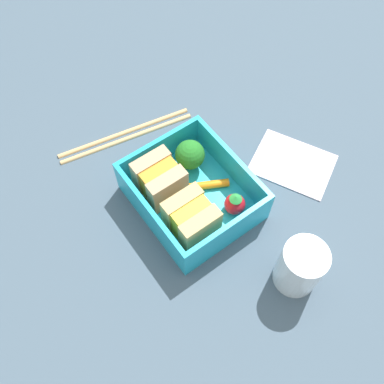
# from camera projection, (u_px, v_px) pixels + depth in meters

# --- Properties ---
(ground_plane) EXTENTS (1.20, 1.20, 0.02)m
(ground_plane) POSITION_uv_depth(u_px,v_px,m) (192.00, 205.00, 0.58)
(ground_plane) COLOR #425463
(bento_tray) EXTENTS (0.16, 0.13, 0.01)m
(bento_tray) POSITION_uv_depth(u_px,v_px,m) (192.00, 200.00, 0.57)
(bento_tray) COLOR #1FA7C6
(bento_tray) RESTS_ON ground_plane
(bento_rim) EXTENTS (0.16, 0.13, 0.05)m
(bento_rim) POSITION_uv_depth(u_px,v_px,m) (192.00, 189.00, 0.54)
(bento_rim) COLOR #1FA7C6
(bento_rim) RESTS_ON bento_tray
(sandwich_left) EXTENTS (0.05, 0.05, 0.05)m
(sandwich_left) POSITION_uv_depth(u_px,v_px,m) (191.00, 219.00, 0.52)
(sandwich_left) COLOR tan
(sandwich_left) RESTS_ON bento_tray
(sandwich_center_left) EXTENTS (0.05, 0.05, 0.05)m
(sandwich_center_left) POSITION_uv_depth(u_px,v_px,m) (160.00, 180.00, 0.54)
(sandwich_center_left) COLOR tan
(sandwich_center_left) RESTS_ON bento_tray
(strawberry_far_left) EXTENTS (0.03, 0.03, 0.03)m
(strawberry_far_left) POSITION_uv_depth(u_px,v_px,m) (235.00, 204.00, 0.54)
(strawberry_far_left) COLOR red
(strawberry_far_left) RESTS_ON bento_tray
(carrot_stick_far_left) EXTENTS (0.03, 0.05, 0.01)m
(carrot_stick_far_left) POSITION_uv_depth(u_px,v_px,m) (209.00, 185.00, 0.56)
(carrot_stick_far_left) COLOR orange
(carrot_stick_far_left) RESTS_ON bento_tray
(broccoli_floret) EXTENTS (0.04, 0.04, 0.05)m
(broccoli_floret) POSITION_uv_depth(u_px,v_px,m) (190.00, 155.00, 0.56)
(broccoli_floret) COLOR #95C95C
(broccoli_floret) RESTS_ON bento_tray
(chopstick_pair) EXTENTS (0.06, 0.20, 0.01)m
(chopstick_pair) POSITION_uv_depth(u_px,v_px,m) (126.00, 134.00, 0.62)
(chopstick_pair) COLOR tan
(chopstick_pair) RESTS_ON ground_plane
(drinking_glass) EXTENTS (0.05, 0.05, 0.07)m
(drinking_glass) POSITION_uv_depth(u_px,v_px,m) (300.00, 267.00, 0.49)
(drinking_glass) COLOR white
(drinking_glass) RESTS_ON ground_plane
(folded_napkin) EXTENTS (0.13, 0.12, 0.00)m
(folded_napkin) POSITION_uv_depth(u_px,v_px,m) (293.00, 163.00, 0.60)
(folded_napkin) COLOR silver
(folded_napkin) RESTS_ON ground_plane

